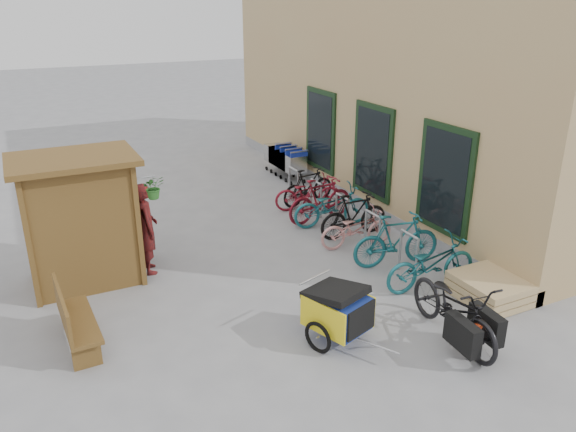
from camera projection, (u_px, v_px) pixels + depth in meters
name	position (u px, v px, depth m)	size (l,w,h in m)	color
ground	(300.00, 302.00, 9.82)	(80.00, 80.00, 0.00)	#959698
building	(439.00, 57.00, 14.99)	(6.07, 13.00, 7.00)	tan
kiosk	(74.00, 204.00, 9.96)	(2.49, 1.65, 2.40)	brown
bike_rack	(342.00, 210.00, 12.59)	(0.05, 5.35, 0.86)	#A5A8AD
pallet_stack	(489.00, 289.00, 9.81)	(1.00, 1.20, 0.40)	tan
bench	(73.00, 319.00, 8.37)	(0.51, 1.52, 0.95)	brown
shopping_carts	(285.00, 158.00, 16.49)	(0.56, 1.87, 1.00)	silver
child_trailer	(338.00, 309.00, 8.55)	(1.07, 1.64, 0.95)	navy
cargo_bike	(455.00, 309.00, 8.55)	(0.90, 2.11, 1.08)	black
person_kiosk	(146.00, 228.00, 10.61)	(0.65, 0.43, 1.78)	maroon
bike_0	(431.00, 263.00, 10.12)	(0.65, 1.86, 0.98)	#1A5F6A
bike_1	(396.00, 240.00, 10.97)	(0.51, 1.80, 1.08)	#1A5F6A
bike_2	(356.00, 228.00, 11.84)	(0.56, 1.61, 0.85)	#D98F8C
bike_3	(354.00, 215.00, 12.35)	(0.47, 1.67, 1.00)	black
bike_4	(332.00, 206.00, 12.94)	(0.64, 1.84, 0.97)	#1A5F6A
bike_5	(320.00, 199.00, 13.21)	(0.50, 1.77, 1.06)	maroon
bike_6	(308.00, 193.00, 13.95)	(0.58, 1.66, 0.87)	maroon
bike_7	(308.00, 186.00, 14.32)	(0.45, 1.58, 0.95)	black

